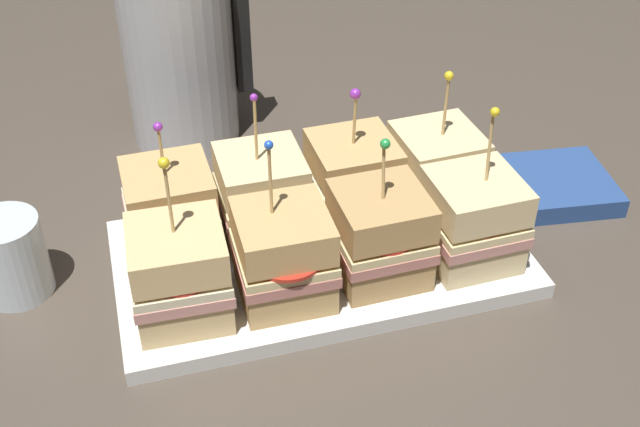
{
  "coord_description": "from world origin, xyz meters",
  "views": [
    {
      "loc": [
        -0.18,
        -0.64,
        0.57
      ],
      "look_at": [
        0.0,
        0.0,
        0.07
      ],
      "focal_mm": 45.0,
      "sensor_mm": 36.0,
      "label": 1
    }
  ],
  "objects_px": {
    "sandwich_front_center_left": "(284,256)",
    "sandwich_back_center_left": "(262,196)",
    "serving_platter": "(320,258)",
    "sandwich_front_center_right": "(380,236)",
    "sandwich_back_far_right": "(436,169)",
    "drinking_glass": "(11,257)",
    "napkin_stack": "(558,185)",
    "sandwich_back_center_right": "(353,180)",
    "sandwich_front_far_right": "(473,220)",
    "sandwich_back_far_left": "(171,211)",
    "sandwich_front_far_left": "(180,274)",
    "kettle_steel": "(179,51)"
  },
  "relations": [
    {
      "from": "sandwich_front_far_left",
      "to": "drinking_glass",
      "type": "xyz_separation_m",
      "value": [
        -0.16,
        0.1,
        -0.02
      ]
    },
    {
      "from": "napkin_stack",
      "to": "serving_platter",
      "type": "bearing_deg",
      "value": -171.03
    },
    {
      "from": "sandwich_front_far_right",
      "to": "drinking_glass",
      "type": "distance_m",
      "value": 0.47
    },
    {
      "from": "sandwich_front_far_left",
      "to": "napkin_stack",
      "type": "height_order",
      "value": "sandwich_front_far_left"
    },
    {
      "from": "sandwich_front_center_left",
      "to": "sandwich_back_center_left",
      "type": "distance_m",
      "value": 0.1
    },
    {
      "from": "serving_platter",
      "to": "sandwich_front_far_left",
      "type": "xyz_separation_m",
      "value": [
        -0.15,
        -0.05,
        0.06
      ]
    },
    {
      "from": "drinking_glass",
      "to": "sandwich_back_center_left",
      "type": "bearing_deg",
      "value": 0.85
    },
    {
      "from": "sandwich_back_center_right",
      "to": "sandwich_front_far_right",
      "type": "bearing_deg",
      "value": -46.72
    },
    {
      "from": "sandwich_front_center_right",
      "to": "sandwich_front_far_right",
      "type": "distance_m",
      "value": 0.1
    },
    {
      "from": "sandwich_front_far_left",
      "to": "sandwich_back_center_left",
      "type": "relative_size",
      "value": 1.02
    },
    {
      "from": "napkin_stack",
      "to": "kettle_steel",
      "type": "bearing_deg",
      "value": 147.73
    },
    {
      "from": "kettle_steel",
      "to": "napkin_stack",
      "type": "relative_size",
      "value": 1.99
    },
    {
      "from": "serving_platter",
      "to": "sandwich_front_center_right",
      "type": "distance_m",
      "value": 0.09
    },
    {
      "from": "kettle_steel",
      "to": "sandwich_back_center_right",
      "type": "bearing_deg",
      "value": -59.97
    },
    {
      "from": "sandwich_front_far_left",
      "to": "sandwich_front_far_right",
      "type": "relative_size",
      "value": 0.99
    },
    {
      "from": "serving_platter",
      "to": "drinking_glass",
      "type": "bearing_deg",
      "value": 171.34
    },
    {
      "from": "sandwich_front_center_left",
      "to": "sandwich_back_far_right",
      "type": "distance_m",
      "value": 0.23
    },
    {
      "from": "sandwich_back_center_left",
      "to": "sandwich_back_far_right",
      "type": "xyz_separation_m",
      "value": [
        0.2,
        -0.0,
        -0.0
      ]
    },
    {
      "from": "sandwich_front_center_left",
      "to": "sandwich_front_center_right",
      "type": "distance_m",
      "value": 0.1
    },
    {
      "from": "serving_platter",
      "to": "sandwich_back_center_right",
      "type": "xyz_separation_m",
      "value": [
        0.05,
        0.05,
        0.06
      ]
    },
    {
      "from": "sandwich_front_far_right",
      "to": "sandwich_back_center_right",
      "type": "distance_m",
      "value": 0.14
    },
    {
      "from": "drinking_glass",
      "to": "sandwich_back_far_right",
      "type": "bearing_deg",
      "value": 0.26
    },
    {
      "from": "sandwich_front_center_left",
      "to": "kettle_steel",
      "type": "xyz_separation_m",
      "value": [
        -0.04,
        0.36,
        0.06
      ]
    },
    {
      "from": "serving_platter",
      "to": "sandwich_front_far_right",
      "type": "xyz_separation_m",
      "value": [
        0.15,
        -0.05,
        0.06
      ]
    },
    {
      "from": "sandwich_back_center_right",
      "to": "drinking_glass",
      "type": "distance_m",
      "value": 0.37
    },
    {
      "from": "sandwich_front_far_left",
      "to": "sandwich_back_center_left",
      "type": "xyz_separation_m",
      "value": [
        0.1,
        0.1,
        -0.0
      ]
    },
    {
      "from": "napkin_stack",
      "to": "sandwich_back_far_right",
      "type": "bearing_deg",
      "value": -179.99
    },
    {
      "from": "sandwich_front_center_left",
      "to": "drinking_glass",
      "type": "xyz_separation_m",
      "value": [
        -0.26,
        0.1,
        -0.02
      ]
    },
    {
      "from": "sandwich_front_far_left",
      "to": "sandwich_front_center_left",
      "type": "bearing_deg",
      "value": -0.89
    },
    {
      "from": "sandwich_front_center_left",
      "to": "sandwich_front_center_right",
      "type": "xyz_separation_m",
      "value": [
        0.1,
        0.0,
        -0.0
      ]
    },
    {
      "from": "sandwich_back_far_left",
      "to": "serving_platter",
      "type": "bearing_deg",
      "value": -18.91
    },
    {
      "from": "serving_platter",
      "to": "kettle_steel",
      "type": "height_order",
      "value": "kettle_steel"
    },
    {
      "from": "sandwich_back_far_left",
      "to": "napkin_stack",
      "type": "relative_size",
      "value": 1.16
    },
    {
      "from": "sandwich_front_center_left",
      "to": "kettle_steel",
      "type": "bearing_deg",
      "value": 97.02
    },
    {
      "from": "drinking_glass",
      "to": "sandwich_front_center_right",
      "type": "bearing_deg",
      "value": -14.87
    },
    {
      "from": "sandwich_back_center_right",
      "to": "sandwich_back_far_right",
      "type": "xyz_separation_m",
      "value": [
        0.1,
        -0.0,
        -0.0
      ]
    },
    {
      "from": "sandwich_back_center_right",
      "to": "sandwich_back_far_left",
      "type": "bearing_deg",
      "value": -179.66
    },
    {
      "from": "sandwich_back_far_right",
      "to": "drinking_glass",
      "type": "bearing_deg",
      "value": -179.74
    },
    {
      "from": "sandwich_back_center_right",
      "to": "sandwich_back_far_right",
      "type": "relative_size",
      "value": 0.96
    },
    {
      "from": "sandwich_back_far_left",
      "to": "drinking_glass",
      "type": "xyz_separation_m",
      "value": [
        -0.17,
        -0.0,
        -0.02
      ]
    },
    {
      "from": "sandwich_front_far_right",
      "to": "napkin_stack",
      "type": "relative_size",
      "value": 1.32
    },
    {
      "from": "sandwich_front_center_right",
      "to": "sandwich_back_far_left",
      "type": "relative_size",
      "value": 1.04
    },
    {
      "from": "sandwich_back_center_right",
      "to": "drinking_glass",
      "type": "height_order",
      "value": "sandwich_back_center_right"
    },
    {
      "from": "serving_platter",
      "to": "sandwich_back_center_right",
      "type": "bearing_deg",
      "value": 44.64
    },
    {
      "from": "sandwich_front_far_right",
      "to": "sandwich_back_center_left",
      "type": "bearing_deg",
      "value": 152.83
    },
    {
      "from": "sandwich_front_far_left",
      "to": "napkin_stack",
      "type": "xyz_separation_m",
      "value": [
        0.47,
        0.1,
        -0.06
      ]
    },
    {
      "from": "sandwich_back_center_left",
      "to": "sandwich_back_center_right",
      "type": "relative_size",
      "value": 1.07
    },
    {
      "from": "sandwich_front_center_right",
      "to": "drinking_glass",
      "type": "height_order",
      "value": "sandwich_front_center_right"
    },
    {
      "from": "drinking_glass",
      "to": "sandwich_front_far_right",
      "type": "bearing_deg",
      "value": -12.02
    },
    {
      "from": "sandwich_back_far_left",
      "to": "sandwich_back_center_right",
      "type": "height_order",
      "value": "sandwich_back_center_right"
    }
  ]
}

